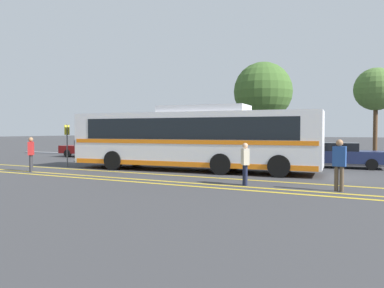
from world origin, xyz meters
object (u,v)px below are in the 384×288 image
(parked_car_3, at_px, (341,155))
(pedestrian_1, at_px, (339,162))
(transit_bus, at_px, (192,138))
(pedestrian_0, at_px, (245,161))
(pedestrian_2, at_px, (31,152))
(tree_1, at_px, (376,90))
(parked_car_0, at_px, (91,148))
(tree_0, at_px, (263,92))
(bus_stop_sign, at_px, (67,140))
(parked_car_2, at_px, (232,152))
(parked_car_1, at_px, (151,149))

(parked_car_3, bearing_deg, pedestrian_1, 0.24)
(parked_car_3, relative_size, pedestrian_1, 2.82)
(transit_bus, xyz_separation_m, pedestrian_0, (4.10, -3.71, -0.80))
(parked_car_3, distance_m, pedestrian_0, 9.15)
(pedestrian_1, xyz_separation_m, pedestrian_2, (-14.40, -0.43, -0.02))
(pedestrian_2, distance_m, tree_1, 21.79)
(parked_car_0, xyz_separation_m, parked_car_3, (18.12, -0.13, 0.03))
(pedestrian_2, height_order, tree_0, tree_0)
(tree_0, bearing_deg, bus_stop_sign, -123.99)
(parked_car_0, bearing_deg, parked_car_3, -92.81)
(pedestrian_2, distance_m, tree_0, 16.84)
(parked_car_3, xyz_separation_m, bus_stop_sign, (-13.89, -6.51, 0.82))
(parked_car_2, height_order, pedestrian_2, pedestrian_2)
(tree_0, relative_size, tree_1, 1.14)
(parked_car_2, bearing_deg, pedestrian_1, 38.27)
(parked_car_1, relative_size, parked_car_3, 0.86)
(transit_bus, xyz_separation_m, parked_car_2, (0.24, 5.16, -1.00))
(pedestrian_0, relative_size, bus_stop_sign, 0.66)
(pedestrian_1, bearing_deg, parked_car_2, -47.15)
(parked_car_2, relative_size, tree_0, 0.68)
(pedestrian_2, bearing_deg, parked_car_3, 86.11)
(parked_car_2, bearing_deg, parked_car_1, -92.75)
(parked_car_1, height_order, tree_1, tree_1)
(parked_car_3, xyz_separation_m, pedestrian_0, (-2.57, -8.78, 0.19))
(parked_car_3, xyz_separation_m, tree_1, (1.64, 5.86, 4.10))
(tree_0, bearing_deg, parked_car_1, -143.43)
(bus_stop_sign, bearing_deg, parked_car_3, -70.15)
(parked_car_1, relative_size, tree_1, 0.68)
(parked_car_2, distance_m, parked_car_3, 6.43)
(pedestrian_0, bearing_deg, transit_bus, -166.92)
(pedestrian_1, bearing_deg, pedestrian_2, 5.46)
(tree_1, bearing_deg, parked_car_1, -158.70)
(tree_1, bearing_deg, transit_bus, -127.21)
(parked_car_2, distance_m, tree_1, 10.74)
(pedestrian_2, bearing_deg, transit_bus, 82.53)
(parked_car_3, distance_m, tree_1, 7.34)
(parked_car_2, relative_size, parked_car_3, 0.98)
(parked_car_2, xyz_separation_m, pedestrian_2, (-7.24, -9.25, 0.28))
(pedestrian_1, relative_size, pedestrian_2, 1.02)
(parked_car_0, distance_m, bus_stop_sign, 7.92)
(pedestrian_0, xyz_separation_m, tree_0, (-3.38, 14.05, 4.09))
(parked_car_2, bearing_deg, transit_bus, -3.47)
(pedestrian_0, bearing_deg, tree_1, 129.19)
(bus_stop_sign, distance_m, tree_0, 14.62)
(parked_car_0, height_order, parked_car_3, parked_car_3)
(parked_car_0, bearing_deg, pedestrian_1, -117.56)
(parked_car_1, xyz_separation_m, tree_0, (6.70, 4.97, 4.25))
(pedestrian_1, bearing_deg, bus_stop_sign, -4.87)
(pedestrian_1, bearing_deg, parked_car_3, -81.44)
(parked_car_0, relative_size, parked_car_1, 1.14)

